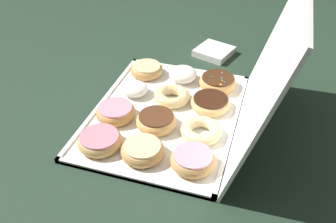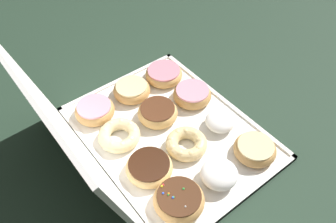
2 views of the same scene
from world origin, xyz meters
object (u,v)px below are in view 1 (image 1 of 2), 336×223
Objects in this scene: powdered_filled_donut_1 at (135,89)px; pink_frosted_donut_11 at (193,160)px; chocolate_frosted_donut_6 at (156,121)px; cruller_donut_5 at (173,96)px; sprinkle_donut_8 at (218,82)px; cruller_donut_10 at (201,130)px; glazed_ring_donut_0 at (147,70)px; napkin_stack at (214,52)px; pink_frosted_donut_3 at (100,141)px; donut_box at (165,115)px; pink_frosted_donut_2 at (116,112)px; chocolate_frosted_donut_9 at (210,103)px; glazed_ring_donut_7 at (141,150)px; powdered_filled_donut_4 at (183,74)px.

powdered_filled_donut_1 and pink_frosted_donut_11 have the same top height.
cruller_donut_5 is at bearing 175.80° from chocolate_frosted_donut_6.
cruller_donut_10 is (0.25, 0.00, -0.00)m from sprinkle_donut_8.
napkin_stack is at bearing 140.31° from glazed_ring_donut_0.
glazed_ring_donut_0 and pink_frosted_donut_3 have the same top height.
donut_box is 4.61× the size of pink_frosted_donut_3.
pink_frosted_donut_2 is at bearing -114.98° from pink_frosted_donut_11.
pink_frosted_donut_11 is at bearing 3.26° from cruller_donut_10.
cruller_donut_10 is at bearing 116.51° from pink_frosted_donut_3.
chocolate_frosted_donut_9 is (0.00, 0.12, 0.00)m from cruller_donut_5.
donut_box is at bearing 178.51° from glazed_ring_donut_7.
sprinkle_donut_8 is 0.36m from pink_frosted_donut_11.
cruller_donut_10 is at bearing 89.24° from pink_frosted_donut_2.
glazed_ring_donut_0 is 1.01× the size of cruller_donut_5.
chocolate_frosted_donut_6 is (0.13, -0.01, 0.00)m from cruller_donut_5.
powdered_filled_donut_1 is 0.72× the size of cruller_donut_10.
glazed_ring_donut_7 reaches higher than donut_box.
powdered_filled_donut_1 is at bearing -118.89° from donut_box.
glazed_ring_donut_7 is (0.38, 0.12, 0.00)m from glazed_ring_donut_0.
chocolate_frosted_donut_6 is (0.06, -0.01, 0.03)m from donut_box.
pink_frosted_donut_2 reaches higher than cruller_donut_10.
cruller_donut_5 is at bearing 133.76° from pink_frosted_donut_2.
sprinkle_donut_8 is 0.97× the size of napkin_stack.
chocolate_frosted_donut_9 is at bearing 117.23° from pink_frosted_donut_2.
napkin_stack is at bearing -165.80° from sprinkle_donut_8.
pink_frosted_donut_2 is at bearing -45.67° from sprinkle_donut_8.
sprinkle_donut_8 reaches higher than napkin_stack.
pink_frosted_donut_2 is at bearing -135.19° from glazed_ring_donut_7.
cruller_donut_5 is 0.18m from cruller_donut_10.
chocolate_frosted_donut_6 is at bearing -1.71° from powdered_filled_donut_4.
pink_frosted_donut_2 is 1.03× the size of cruller_donut_5.
pink_frosted_donut_11 is at bearing 90.79° from pink_frosted_donut_3.
donut_box is 0.42m from napkin_stack.
glazed_ring_donut_7 is at bearing -46.12° from cruller_donut_10.
powdered_filled_donut_1 is 0.68× the size of sprinkle_donut_8.
donut_box is 0.22m from sprinkle_donut_8.
powdered_filled_donut_1 is at bearing -27.45° from napkin_stack.
donut_box is 0.22m from pink_frosted_donut_11.
chocolate_frosted_donut_9 is 0.35m from napkin_stack.
powdered_filled_donut_1 is 0.18m from chocolate_frosted_donut_6.
donut_box is at bearing 33.68° from glazed_ring_donut_0.
pink_frosted_donut_2 is 0.28m from chocolate_frosted_donut_9.
pink_frosted_donut_11 is at bearing 34.59° from glazed_ring_donut_0.
powdered_filled_donut_4 is 0.75× the size of napkin_stack.
pink_frosted_donut_11 is (0.37, 0.26, 0.00)m from glazed_ring_donut_0.
chocolate_frosted_donut_6 reaches higher than cruller_donut_5.
pink_frosted_donut_2 reaches higher than cruller_donut_5.
cruller_donut_5 is 0.89× the size of napkin_stack.
glazed_ring_donut_0 is at bearing -146.32° from donut_box.
sprinkle_donut_8 is 0.25m from cruller_donut_10.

